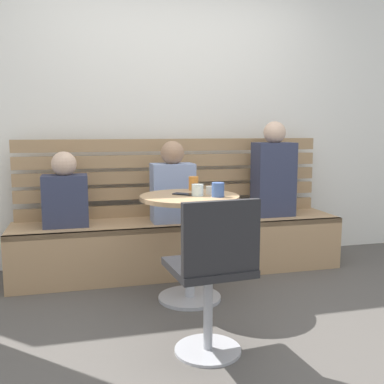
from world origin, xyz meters
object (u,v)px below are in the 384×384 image
at_px(person_child_middle, 65,194).
at_px(white_chair, 213,272).
at_px(cup_glass_short, 198,190).
at_px(person_adult, 274,173).
at_px(phone_on_table, 183,194).
at_px(booth_bench, 180,246).
at_px(cup_mug_blue, 218,190).
at_px(person_child_left, 173,186).
at_px(cup_espresso_small, 210,190).
at_px(cup_tumbler_orange, 194,183).
at_px(cafe_table, 190,227).

bearing_deg(person_child_middle, white_chair, -62.40).
distance_m(white_chair, cup_glass_short, 0.85).
height_order(person_adult, phone_on_table, person_adult).
distance_m(booth_bench, cup_mug_blue, 0.93).
bearing_deg(white_chair, booth_bench, 83.66).
xyz_separation_m(person_child_left, cup_mug_blue, (0.16, -0.70, 0.06)).
distance_m(booth_bench, person_child_middle, 1.03).
distance_m(booth_bench, person_adult, 1.02).
relative_size(booth_bench, cup_espresso_small, 48.21).
bearing_deg(person_child_middle, cup_espresso_small, -31.49).
bearing_deg(booth_bench, cup_espresso_small, -83.08).
height_order(white_chair, person_adult, person_adult).
relative_size(booth_bench, cup_mug_blue, 28.42).
bearing_deg(cup_glass_short, white_chair, -99.39).
bearing_deg(person_adult, cup_tumbler_orange, -155.25).
bearing_deg(cup_mug_blue, person_adult, 45.00).
bearing_deg(person_child_left, phone_on_table, -94.11).
distance_m(cup_espresso_small, cup_glass_short, 0.12).
bearing_deg(booth_bench, cup_mug_blue, -83.04).
distance_m(cup_espresso_small, phone_on_table, 0.19).
height_order(white_chair, cup_mug_blue, white_chair).
height_order(cup_espresso_small, cup_tumbler_orange, cup_tumbler_orange).
relative_size(booth_bench, person_adult, 3.32).
distance_m(person_child_middle, cup_glass_short, 1.10).
bearing_deg(person_adult, booth_bench, -179.59).
bearing_deg(cup_mug_blue, person_child_left, 103.10).
bearing_deg(person_adult, cafe_table, -145.29).
height_order(person_child_left, phone_on_table, person_child_left).
height_order(cup_tumbler_orange, cup_glass_short, cup_tumbler_orange).
distance_m(person_adult, cup_espresso_small, 0.97).
height_order(person_adult, cup_tumbler_orange, person_adult).
xyz_separation_m(booth_bench, white_chair, (-0.16, -1.44, 0.24)).
bearing_deg(phone_on_table, cup_espresso_small, -57.08).
bearing_deg(cup_glass_short, cup_tumbler_orange, 80.63).
bearing_deg(white_chair, cafe_table, 84.23).
distance_m(white_chair, person_child_middle, 1.64).
xyz_separation_m(cafe_table, phone_on_table, (-0.03, 0.04, 0.23)).
height_order(person_child_left, cup_tumbler_orange, person_child_left).
xyz_separation_m(person_child_left, cup_tumbler_orange, (0.09, -0.33, 0.06)).
relative_size(person_child_left, cup_espresso_small, 11.68).
bearing_deg(person_adult, person_child_middle, -179.83).
bearing_deg(person_child_middle, person_child_left, -2.67).
bearing_deg(cup_espresso_small, cafe_table, -172.25).
bearing_deg(booth_bench, person_child_left, -152.16).
distance_m(booth_bench, white_chair, 1.46).
relative_size(booth_bench, white_chair, 3.18).
bearing_deg(cup_tumbler_orange, cafe_table, -110.36).
bearing_deg(cup_tumbler_orange, person_child_left, 105.06).
distance_m(person_child_middle, phone_on_table, 0.99).
relative_size(person_adult, person_child_left, 1.24).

